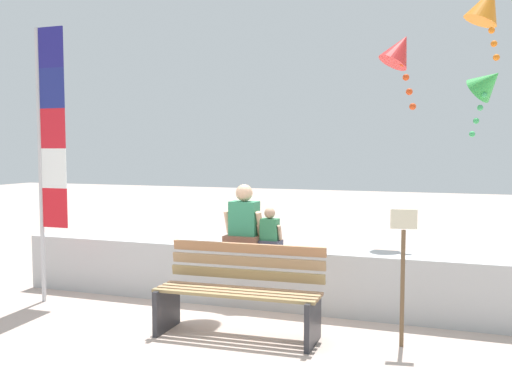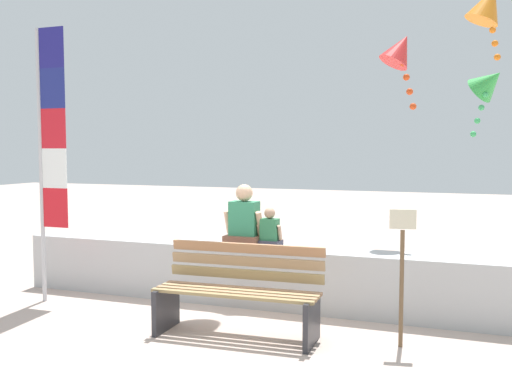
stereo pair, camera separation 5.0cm
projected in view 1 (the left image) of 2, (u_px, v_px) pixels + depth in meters
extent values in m
plane|color=#B9A396|center=(220.00, 329.00, 6.05)|extent=(40.00, 40.00, 0.00)
cube|color=#B4B5B5|center=(256.00, 275.00, 7.02)|extent=(6.16, 0.51, 0.70)
cube|color=#947C50|center=(231.00, 296.00, 5.61)|extent=(1.64, 0.14, 0.03)
cube|color=#A77E58|center=(235.00, 293.00, 5.71)|extent=(1.64, 0.14, 0.03)
cube|color=#A28459|center=(239.00, 291.00, 5.82)|extent=(1.64, 0.14, 0.03)
cube|color=#9D7253|center=(242.00, 288.00, 5.93)|extent=(1.64, 0.14, 0.03)
cube|color=#9B8255|center=(246.00, 274.00, 6.02)|extent=(1.64, 0.12, 0.10)
cube|color=#A17F5B|center=(247.00, 261.00, 6.03)|extent=(1.64, 0.12, 0.10)
cube|color=#A5724D|center=(247.00, 248.00, 6.04)|extent=(1.64, 0.12, 0.10)
cube|color=#2D2D33|center=(167.00, 308.00, 6.02)|extent=(0.07, 0.53, 0.45)
cube|color=#2D2D33|center=(313.00, 322.00, 5.55)|extent=(0.07, 0.53, 0.45)
cube|color=brown|center=(244.00, 240.00, 7.08)|extent=(0.43, 0.35, 0.12)
cube|color=#33895F|center=(244.00, 218.00, 7.06)|extent=(0.33, 0.21, 0.41)
cylinder|color=#DEAD88|center=(228.00, 222.00, 7.12)|extent=(0.07, 0.16, 0.30)
cylinder|color=#DEAD88|center=(260.00, 223.00, 6.97)|extent=(0.07, 0.16, 0.30)
sphere|color=#DEAD88|center=(244.00, 193.00, 7.03)|extent=(0.20, 0.20, 0.20)
cube|color=#3B3949|center=(270.00, 243.00, 6.97)|extent=(0.27, 0.22, 0.07)
cube|color=#327B4E|center=(270.00, 229.00, 6.96)|extent=(0.21, 0.13, 0.26)
cylinder|color=tan|center=(259.00, 232.00, 6.99)|extent=(0.04, 0.10, 0.19)
cylinder|color=tan|center=(280.00, 233.00, 6.90)|extent=(0.04, 0.10, 0.19)
sphere|color=tan|center=(270.00, 213.00, 6.94)|extent=(0.13, 0.13, 0.13)
cylinder|color=#B7B7BC|center=(40.00, 167.00, 7.04)|extent=(0.05, 0.05, 3.25)
cube|color=red|center=(55.00, 208.00, 7.01)|extent=(0.34, 0.02, 0.47)
cube|color=white|center=(54.00, 168.00, 6.97)|extent=(0.34, 0.02, 0.47)
cube|color=red|center=(53.00, 128.00, 6.93)|extent=(0.34, 0.02, 0.47)
cube|color=navy|center=(52.00, 88.00, 6.89)|extent=(0.34, 0.02, 0.47)
cube|color=navy|center=(51.00, 47.00, 6.86)|extent=(0.34, 0.02, 0.47)
cone|color=orange|center=(487.00, 5.00, 7.49)|extent=(0.67, 0.58, 0.57)
sphere|color=orange|center=(489.00, 17.00, 7.40)|extent=(0.08, 0.08, 0.08)
sphere|color=orange|center=(492.00, 30.00, 7.32)|extent=(0.08, 0.08, 0.08)
sphere|color=orange|center=(494.00, 44.00, 7.23)|extent=(0.08, 0.08, 0.08)
sphere|color=orange|center=(496.00, 57.00, 7.15)|extent=(0.08, 0.08, 0.08)
cone|color=red|center=(400.00, 50.00, 7.25)|extent=(0.63, 0.59, 0.51)
sphere|color=#DA4419|center=(403.00, 63.00, 7.16)|extent=(0.08, 0.08, 0.08)
sphere|color=#DA4419|center=(406.00, 77.00, 7.08)|extent=(0.08, 0.08, 0.08)
sphere|color=#DA4419|center=(409.00, 92.00, 7.00)|extent=(0.08, 0.08, 0.08)
sphere|color=#DA4419|center=(413.00, 107.00, 6.91)|extent=(0.08, 0.08, 0.08)
cone|color=green|center=(488.00, 82.00, 8.15)|extent=(0.69, 0.64, 0.57)
sphere|color=#3CB562|center=(484.00, 95.00, 8.09)|extent=(0.08, 0.08, 0.08)
sphere|color=#3CB562|center=(480.00, 108.00, 8.04)|extent=(0.08, 0.08, 0.08)
sphere|color=#3CB562|center=(476.00, 121.00, 7.99)|extent=(0.08, 0.08, 0.08)
sphere|color=#3CB562|center=(472.00, 134.00, 7.94)|extent=(0.08, 0.08, 0.08)
cylinder|color=brown|center=(402.00, 289.00, 5.49)|extent=(0.04, 0.04, 1.10)
cube|color=beige|center=(404.00, 219.00, 5.44)|extent=(0.24, 0.06, 0.18)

